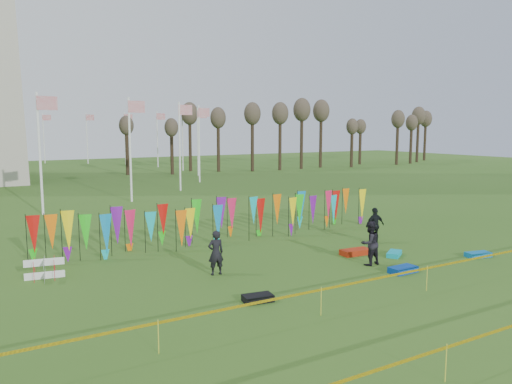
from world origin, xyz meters
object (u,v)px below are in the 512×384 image
person_right (375,225)px  kite_bag_black (258,298)px  person_mid (370,243)px  box_kite (44,269)px  kite_bag_blue (403,270)px  person_left (216,253)px  kite_bag_teal (478,255)px  kite_bag_turquoise (394,254)px  kite_bag_red (355,252)px

person_right → kite_bag_black: 10.33m
person_mid → kite_bag_black: bearing=11.5°
person_right → box_kite: bearing=-0.0°
person_mid → kite_bag_blue: (0.38, -1.51, -0.81)m
person_left → kite_bag_teal: person_left is taller
kite_bag_blue → kite_bag_black: 6.67m
person_right → kite_bag_turquoise: 2.71m
kite_bag_blue → kite_bag_red: 3.11m
kite_bag_blue → person_mid: bearing=104.3°
kite_bag_blue → kite_bag_teal: (4.72, 0.05, -0.01)m
person_right → kite_bag_turquoise: person_right is taller
kite_bag_blue → kite_bag_red: (0.26, 3.10, 0.01)m
person_left → kite_bag_blue: 7.46m
kite_bag_blue → kite_bag_black: size_ratio=1.16×
box_kite → kite_bag_red: (12.70, -3.11, -0.28)m
box_kite → person_mid: bearing=-21.3°
kite_bag_black → person_right: bearing=25.1°
kite_bag_teal → box_kite: bearing=160.3°
person_mid → person_right: 4.20m
kite_bag_blue → kite_bag_teal: 4.72m
kite_bag_turquoise → kite_bag_teal: bearing=-32.5°
person_mid → box_kite: bearing=-23.0°
person_left → person_right: person_right is taller
person_left → person_mid: (6.17, -1.97, 0.05)m
person_right → kite_bag_black: (-9.33, -4.38, -0.78)m
person_mid → person_right: person_mid is taller
box_kite → person_right: size_ratio=0.46×
box_kite → kite_bag_blue: bearing=-26.5°
person_left → person_right: 9.26m
kite_bag_teal → kite_bag_red: bearing=145.7°
box_kite → kite_bag_blue: size_ratio=0.71×
person_mid → kite_bag_turquoise: size_ratio=1.83×
person_left → kite_bag_black: 3.53m
kite_bag_black → person_left: bearing=88.1°
box_kite → kite_bag_teal: size_ratio=0.73×
person_right → kite_bag_blue: person_right is taller
person_left → kite_bag_teal: size_ratio=1.59×
kite_bag_turquoise → kite_bag_blue: (-1.60, -2.04, 0.02)m
person_mid → kite_bag_red: 1.89m
kite_bag_turquoise → kite_bag_blue: size_ratio=0.89×
kite_bag_turquoise → kite_bag_red: 1.71m
kite_bag_turquoise → kite_bag_black: 8.51m
kite_bag_red → kite_bag_black: size_ratio=1.40×
box_kite → person_left: (5.89, -2.73, 0.47)m
kite_bag_turquoise → kite_bag_blue: kite_bag_blue is taller
person_mid → kite_bag_black: (-6.29, -1.48, -0.82)m
box_kite → kite_bag_turquoise: bearing=-16.5°
person_mid → kite_bag_turquoise: 2.21m
kite_bag_turquoise → box_kite: bearing=163.5°
person_right → kite_bag_turquoise: bearing=72.8°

